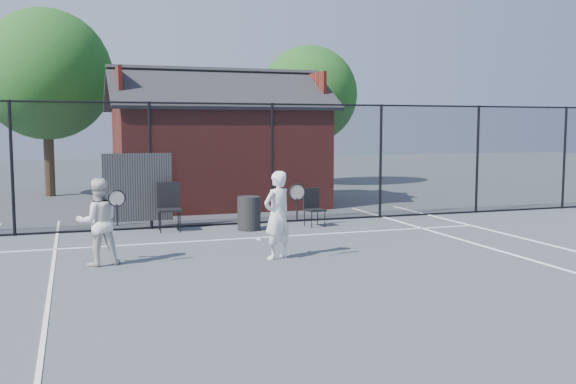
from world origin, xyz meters
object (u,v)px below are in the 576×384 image
object	(u,v)px
player_front	(277,215)
chair_right	(315,208)
chair_left	(169,208)
player_back	(98,222)
clubhouse	(218,153)
waste_bin	(249,213)

from	to	relation	value
player_front	chair_right	xyz separation A→B (m)	(2.00, 3.32, -0.36)
player_front	chair_left	xyz separation A→B (m)	(-1.44, 3.73, -0.26)
player_back	chair_left	distance (m)	3.70
chair_left	chair_right	size ratio (longest dim) A/B	1.22
player_back	chair_left	bearing A→B (deg)	62.67
chair_left	chair_right	bearing A→B (deg)	-3.87
chair_right	player_front	bearing A→B (deg)	-128.90
clubhouse	waste_bin	world-z (taller)	clubhouse
clubhouse	waste_bin	xyz separation A→B (m)	(-0.35, -4.90, -1.21)
clubhouse	waste_bin	size ratio (longest dim) A/B	8.23
waste_bin	clubhouse	bearing A→B (deg)	85.88
player_front	player_back	size ratio (longest dim) A/B	1.06
chair_right	player_back	bearing A→B (deg)	-158.64
clubhouse	player_front	size ratio (longest dim) A/B	4.03
clubhouse	player_back	bearing A→B (deg)	-116.33
chair_left	waste_bin	bearing A→B (deg)	-10.05
clubhouse	chair_right	distance (m)	5.20
player_back	clubhouse	bearing A→B (deg)	63.67
waste_bin	chair_left	bearing A→B (deg)	166.91
chair_left	player_back	bearing A→B (deg)	-114.28
chair_left	chair_right	xyz separation A→B (m)	(3.44, -0.42, -0.10)
chair_left	waste_bin	distance (m)	1.85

